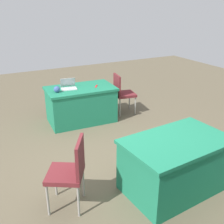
{
  "coord_description": "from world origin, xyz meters",
  "views": [
    {
      "loc": [
        1.66,
        3.22,
        2.49
      ],
      "look_at": [
        -0.11,
        -0.2,
        0.9
      ],
      "focal_mm": 43.28,
      "sensor_mm": 36.0,
      "label": 1
    }
  ],
  "objects": [
    {
      "name": "chair_tucked_right",
      "position": [
        0.82,
        0.48,
        0.56
      ],
      "size": [
        0.6,
        0.6,
        0.96
      ],
      "rotation": [
        0.0,
        0.0,
        4.18
      ],
      "color": "#9E9993",
      "rests_on": "ground"
    },
    {
      "name": "table_foreground",
      "position": [
        -0.29,
        -2.0,
        0.39
      ],
      "size": [
        1.5,
        0.92,
        0.77
      ],
      "rotation": [
        0.0,
        0.0,
        -0.06
      ],
      "color": "#1E7A56",
      "rests_on": "ground"
    },
    {
      "name": "laptop_silver",
      "position": [
        -0.04,
        -2.05,
        0.81
      ],
      "size": [
        0.36,
        0.34,
        0.21
      ],
      "rotation": [
        0.0,
        0.0,
        -0.18
      ],
      "color": "silver",
      "rests_on": "table_foreground"
    },
    {
      "name": "scissors_red",
      "position": [
        -0.63,
        -1.92,
        0.78
      ],
      "size": [
        0.13,
        0.17,
        0.01
      ],
      "primitive_type": "cube",
      "rotation": [
        0.0,
        0.0,
        1.0
      ],
      "color": "red",
      "rests_on": "table_foreground"
    },
    {
      "name": "table_mid_left",
      "position": [
        -0.59,
        0.8,
        0.39
      ],
      "size": [
        1.51,
        1.02,
        0.77
      ],
      "rotation": [
        0.0,
        0.0,
        0.08
      ],
      "color": "#1E7A56",
      "rests_on": "ground"
    },
    {
      "name": "ground_plane",
      "position": [
        0.0,
        0.0,
        0.0
      ],
      "size": [
        14.4,
        14.4,
        0.0
      ],
      "primitive_type": "plane",
      "color": "brown"
    },
    {
      "name": "yarn_ball",
      "position": [
        0.25,
        -1.91,
        0.84
      ],
      "size": [
        0.13,
        0.13,
        0.13
      ],
      "primitive_type": "sphere",
      "color": "#3F5999",
      "rests_on": "table_foreground"
    },
    {
      "name": "chair_tucked_left",
      "position": [
        -1.31,
        -1.98,
        0.54
      ],
      "size": [
        0.51,
        0.51,
        0.94
      ],
      "rotation": [
        0.0,
        0.0,
        1.4
      ],
      "color": "#9E9993",
      "rests_on": "ground"
    }
  ]
}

